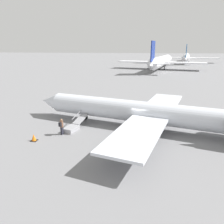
# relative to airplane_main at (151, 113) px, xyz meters

# --- Properties ---
(ground_plane) EXTENTS (600.00, 600.00, 0.00)m
(ground_plane) POSITION_rel_airplane_main_xyz_m (0.86, -0.22, -1.89)
(ground_plane) COLOR slate
(airplane_main) EXTENTS (28.49, 22.01, 6.34)m
(airplane_main) POSITION_rel_airplane_main_xyz_m (0.00, 0.00, 0.00)
(airplane_main) COLOR silver
(airplane_main) RESTS_ON ground
(airplane_far_left) EXTENTS (35.56, 46.40, 10.74)m
(airplane_far_left) POSITION_rel_airplane_main_xyz_m (-4.70, -70.01, 1.31)
(airplane_far_left) COLOR silver
(airplane_far_left) RESTS_ON ground
(airplane_taxiing_distant) EXTENTS (35.52, 46.26, 10.02)m
(airplane_taxiing_distant) POSITION_rel_airplane_main_xyz_m (-21.25, -113.05, 1.09)
(airplane_taxiing_distant) COLOR white
(airplane_taxiing_distant) RESTS_ON ground
(boarding_stairs) EXTENTS (1.95, 4.14, 1.62)m
(boarding_stairs) POSITION_rel_airplane_main_xyz_m (8.46, 1.74, -1.53)
(boarding_stairs) COLOR #99999E
(boarding_stairs) RESTS_ON ground
(passenger) EXTENTS (0.40, 0.56, 1.74)m
(passenger) POSITION_rel_airplane_main_xyz_m (9.19, 3.23, -0.89)
(passenger) COLOR #23232D
(passenger) RESTS_ON ground
(traffic_cone_near_stairs) EXTENTS (0.62, 0.62, 0.68)m
(traffic_cone_near_stairs) POSITION_rel_airplane_main_xyz_m (11.34, 5.18, -1.58)
(traffic_cone_near_stairs) COLOR black
(traffic_cone_near_stairs) RESTS_ON ground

